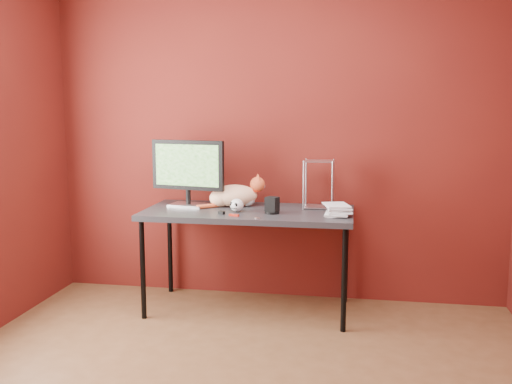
% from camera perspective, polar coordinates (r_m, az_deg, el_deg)
% --- Properties ---
extents(room, '(3.52, 3.52, 2.61)m').
position_cam_1_polar(room, '(2.68, -3.07, 7.50)').
color(room, '#50321B').
rests_on(room, ground).
extents(desk, '(1.50, 0.70, 0.75)m').
position_cam_1_polar(desk, '(4.13, -0.77, -2.51)').
color(desk, black).
rests_on(desk, ground).
extents(monitor, '(0.57, 0.23, 0.50)m').
position_cam_1_polar(monitor, '(4.26, -6.83, 2.22)').
color(monitor, '#B4B3B9').
rests_on(monitor, desk).
extents(cat, '(0.48, 0.31, 0.24)m').
position_cam_1_polar(cat, '(4.26, -2.15, -0.33)').
color(cat, orange).
rests_on(cat, desk).
extents(skull_mug, '(0.10, 0.10, 0.09)m').
position_cam_1_polar(skull_mug, '(4.04, -1.93, -1.33)').
color(skull_mug, silver).
rests_on(skull_mug, desk).
extents(speaker, '(0.10, 0.10, 0.12)m').
position_cam_1_polar(speaker, '(3.98, 1.62, -1.39)').
color(speaker, black).
rests_on(speaker, desk).
extents(book_stack, '(0.21, 0.25, 0.86)m').
position_cam_1_polar(book_stack, '(3.92, 7.22, 3.92)').
color(book_stack, beige).
rests_on(book_stack, desk).
extents(wire_rack, '(0.22, 0.18, 0.36)m').
position_cam_1_polar(wire_rack, '(4.20, 6.29, 0.80)').
color(wire_rack, '#B4B3B9').
rests_on(wire_rack, desk).
extents(pocket_knife, '(0.07, 0.04, 0.01)m').
position_cam_1_polar(pocket_knife, '(3.90, -2.21, -2.32)').
color(pocket_knife, '#9F190C').
rests_on(pocket_knife, desk).
extents(black_gadget, '(0.05, 0.04, 0.02)m').
position_cam_1_polar(black_gadget, '(3.97, -3.47, -2.08)').
color(black_gadget, black).
rests_on(black_gadget, desk).
extents(washer, '(0.04, 0.04, 0.00)m').
position_cam_1_polar(washer, '(3.82, 0.12, -2.63)').
color(washer, '#B4B3B9').
rests_on(washer, desk).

